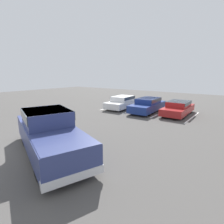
{
  "coord_description": "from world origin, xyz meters",
  "views": [
    {
      "loc": [
        7.52,
        -3.93,
        3.44
      ],
      "look_at": [
        0.76,
        5.03,
        1.0
      ],
      "focal_mm": 28.0,
      "sensor_mm": 36.0,
      "label": 1
    }
  ],
  "objects_px": {
    "pickup_truck": "(50,133)",
    "parked_sedan_b": "(148,105)",
    "parked_sedan_a": "(122,102)",
    "parked_sedan_c": "(178,107)"
  },
  "relations": [
    {
      "from": "pickup_truck",
      "to": "parked_sedan_c",
      "type": "xyz_separation_m",
      "value": [
        2.14,
        11.11,
        -0.33
      ]
    },
    {
      "from": "pickup_truck",
      "to": "parked_sedan_a",
      "type": "xyz_separation_m",
      "value": [
        -3.33,
        10.68,
        -0.29
      ]
    },
    {
      "from": "parked_sedan_a",
      "to": "parked_sedan_c",
      "type": "relative_size",
      "value": 0.99
    },
    {
      "from": "parked_sedan_c",
      "to": "parked_sedan_a",
      "type": "bearing_deg",
      "value": -86.41
    },
    {
      "from": "pickup_truck",
      "to": "parked_sedan_b",
      "type": "xyz_separation_m",
      "value": [
        -0.47,
        10.63,
        -0.28
      ]
    },
    {
      "from": "pickup_truck",
      "to": "parked_sedan_c",
      "type": "relative_size",
      "value": 1.38
    },
    {
      "from": "parked_sedan_a",
      "to": "parked_sedan_b",
      "type": "relative_size",
      "value": 0.92
    },
    {
      "from": "pickup_truck",
      "to": "parked_sedan_a",
      "type": "bearing_deg",
      "value": 127.49
    },
    {
      "from": "parked_sedan_b",
      "to": "parked_sedan_c",
      "type": "distance_m",
      "value": 2.66
    },
    {
      "from": "parked_sedan_b",
      "to": "parked_sedan_a",
      "type": "bearing_deg",
      "value": -93.41
    }
  ]
}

